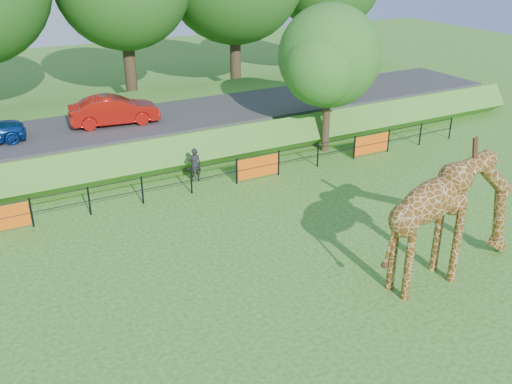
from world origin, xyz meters
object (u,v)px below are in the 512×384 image
at_px(giraffe, 454,218).
at_px(car_red, 114,110).
at_px(visitor, 195,165).
at_px(tree_east, 331,60).

height_order(giraffe, car_red, giraffe).
xyz_separation_m(giraffe, visitor, (-3.82, 10.28, -1.18)).
distance_m(giraffe, visitor, 11.03).
bearing_deg(car_red, visitor, -151.52).
xyz_separation_m(visitor, tree_east, (6.97, 0.51, 3.57)).
bearing_deg(tree_east, visitor, -175.82).
relative_size(giraffe, car_red, 1.32).
height_order(car_red, visitor, car_red).
height_order(car_red, tree_east, tree_east).
distance_m(visitor, tree_east, 7.85).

